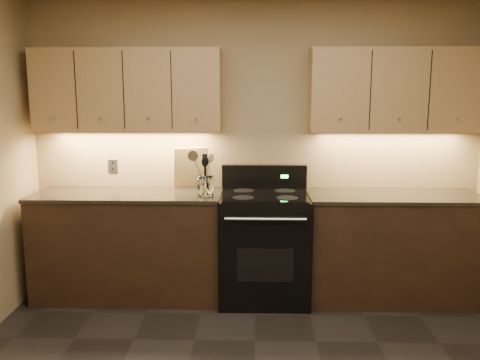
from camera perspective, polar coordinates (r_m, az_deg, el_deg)
name	(u,v)px	position (r m, az deg, el deg)	size (l,w,h in m)	color
wall_back	(256,147)	(4.58, 1.75, 3.77)	(4.00, 0.04, 2.60)	tan
counter_left	(130,245)	(4.59, -12.28, -7.12)	(1.62, 0.62, 0.93)	black
counter_right	(392,247)	(4.61, 16.65, -7.21)	(1.46, 0.62, 0.93)	black
stove	(264,245)	(4.43, 2.75, -7.31)	(0.76, 0.68, 1.14)	black
upper_cab_left	(128,90)	(4.53, -12.47, 9.81)	(1.60, 0.30, 0.70)	tan
upper_cab_right	(395,90)	(4.56, 17.02, 9.61)	(1.44, 0.30, 0.70)	tan
outlet_plate	(113,166)	(4.77, -14.08, 1.55)	(0.09, 0.01, 0.12)	#B2B5BA
utensil_crock	(205,186)	(4.25, -3.92, -0.71)	(0.18, 0.18, 0.17)	white
cutting_board	(191,168)	(4.58, -5.54, 1.39)	(0.30, 0.02, 0.38)	#D1B970
wooden_spoon	(203,174)	(4.24, -4.22, 0.67)	(0.06, 0.06, 0.33)	#D1B970
black_spoon	(204,175)	(4.26, -4.10, 0.55)	(0.06, 0.06, 0.31)	black
black_turner	(207,174)	(4.22, -3.71, 0.72)	(0.08, 0.08, 0.34)	black
steel_spatula	(209,171)	(4.24, -3.56, 1.05)	(0.08, 0.08, 0.39)	silver
steel_skimmer	(209,172)	(4.21, -3.55, 0.86)	(0.09, 0.09, 0.37)	silver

